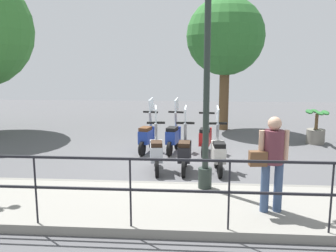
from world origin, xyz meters
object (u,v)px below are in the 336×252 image
at_px(scooter_near_0, 218,153).
at_px(scooter_near_1, 185,152).
at_px(tree_distant, 225,37).
at_px(potted_palm, 316,130).
at_px(pedestrian_with_bag, 272,157).
at_px(scooter_far_0, 205,137).
at_px(scooter_far_2, 147,136).
at_px(scooter_far_1, 173,136).
at_px(scooter_near_2, 156,152).
at_px(lamp_post_near, 207,80).

xyz_separation_m(scooter_near_0, scooter_near_1, (-0.00, 0.79, 0.00)).
distance_m(tree_distant, potted_palm, 4.60).
relative_size(pedestrian_with_bag, scooter_far_0, 1.03).
bearing_deg(pedestrian_with_bag, scooter_far_2, 24.87).
bearing_deg(scooter_near_0, scooter_far_1, 29.49).
xyz_separation_m(scooter_near_0, scooter_far_1, (1.83, 1.16, 0.00)).
height_order(scooter_near_2, scooter_far_1, same).
relative_size(lamp_post_near, scooter_far_2, 3.05).
xyz_separation_m(scooter_near_0, scooter_far_0, (1.71, 0.26, 0.00)).
bearing_deg(pedestrian_with_bag, scooter_near_2, 34.19).
xyz_separation_m(tree_distant, scooter_near_1, (-5.52, 1.29, -2.94)).
xyz_separation_m(tree_distant, scooter_near_0, (-5.52, 0.50, -2.94)).
bearing_deg(scooter_near_2, lamp_post_near, -150.60).
height_order(scooter_near_2, scooter_far_2, same).
relative_size(potted_palm, scooter_near_0, 0.69).
bearing_deg(scooter_far_1, scooter_near_0, -135.82).
height_order(tree_distant, scooter_far_1, tree_distant).
height_order(pedestrian_with_bag, scooter_far_2, pedestrian_with_bag).
relative_size(tree_distant, potted_palm, 4.60).
bearing_deg(potted_palm, lamp_post_near, 143.44).
bearing_deg(tree_distant, scooter_near_2, 160.59).
bearing_deg(potted_palm, scooter_far_1, 108.89).
distance_m(scooter_near_1, scooter_far_2, 2.11).
bearing_deg(pedestrian_with_bag, potted_palm, -29.27).
bearing_deg(scooter_near_2, scooter_far_1, -16.56).
height_order(lamp_post_near, scooter_far_2, lamp_post_near).
bearing_deg(potted_palm, scooter_far_2, 106.73).
height_order(lamp_post_near, pedestrian_with_bag, lamp_post_near).
bearing_deg(scooter_far_0, tree_distant, -3.56).
distance_m(scooter_near_1, scooter_far_0, 1.79).
distance_m(tree_distant, scooter_near_0, 6.27).
xyz_separation_m(lamp_post_near, scooter_near_1, (1.50, 0.45, -1.77)).
height_order(scooter_near_0, scooter_far_0, same).
bearing_deg(scooter_far_1, potted_palm, -59.42).
height_order(lamp_post_near, scooter_far_1, lamp_post_near).
xyz_separation_m(potted_palm, scooter_far_2, (-1.55, 5.15, 0.04)).
bearing_deg(scooter_near_1, potted_palm, -49.27).
bearing_deg(lamp_post_near, scooter_far_2, 25.46).
xyz_separation_m(potted_palm, scooter_near_1, (-3.33, 4.03, 0.04)).
height_order(potted_palm, scooter_near_2, scooter_near_2).
distance_m(pedestrian_with_bag, potted_palm, 6.46).
bearing_deg(tree_distant, scooter_far_1, 155.77).
relative_size(pedestrian_with_bag, tree_distant, 0.33).
relative_size(pedestrian_with_bag, potted_palm, 1.50).
distance_m(lamp_post_near, scooter_near_2, 2.56).
relative_size(scooter_near_0, scooter_far_1, 1.00).
bearing_deg(pedestrian_with_bag, scooter_near_0, 9.23).
distance_m(scooter_near_2, scooter_far_1, 1.87).
bearing_deg(lamp_post_near, scooter_far_1, 13.87).
relative_size(scooter_far_0, scooter_far_2, 1.00).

